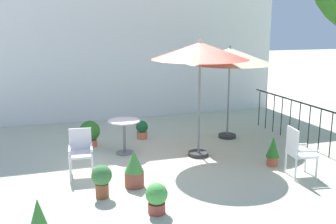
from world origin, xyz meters
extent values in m
plane|color=beige|center=(0.00, 0.00, 0.00)|extent=(60.00, 60.00, 0.00)
cube|color=white|center=(0.00, 4.34, 2.70)|extent=(9.69, 0.30, 5.41)
cube|color=black|center=(3.36, 0.00, 1.00)|extent=(0.03, 4.75, 0.03)
cylinder|color=black|center=(3.36, -0.73, 0.50)|extent=(0.02, 0.02, 1.00)
cylinder|color=black|center=(3.36, -0.37, 0.50)|extent=(0.02, 0.02, 1.00)
cylinder|color=black|center=(3.36, 0.00, 0.50)|extent=(0.02, 0.02, 1.00)
cylinder|color=black|center=(3.36, 0.37, 0.50)|extent=(0.02, 0.02, 1.00)
cylinder|color=black|center=(3.36, 0.73, 0.50)|extent=(0.02, 0.02, 1.00)
cylinder|color=black|center=(3.36, 1.10, 0.50)|extent=(0.02, 0.02, 1.00)
cylinder|color=black|center=(3.36, 1.46, 0.50)|extent=(0.02, 0.02, 1.00)
cylinder|color=black|center=(3.36, 1.83, 0.50)|extent=(0.02, 0.02, 1.00)
cylinder|color=black|center=(3.36, 2.19, 0.50)|extent=(0.02, 0.02, 1.00)
cylinder|color=#2D2D2D|center=(1.96, 1.34, 0.04)|extent=(0.44, 0.44, 0.08)
cylinder|color=slate|center=(1.96, 1.34, 1.12)|extent=(0.04, 0.04, 2.25)
cone|color=beige|center=(1.96, 1.34, 2.05)|extent=(2.12, 2.12, 0.39)
sphere|color=slate|center=(1.96, 1.34, 2.28)|extent=(0.06, 0.06, 0.06)
cylinder|color=#2D2D2D|center=(0.73, 0.26, 0.04)|extent=(0.44, 0.44, 0.08)
cylinder|color=slate|center=(0.73, 0.26, 1.22)|extent=(0.04, 0.04, 2.44)
cone|color=#D1463A|center=(0.73, 0.26, 2.27)|extent=(2.04, 2.04, 0.35)
sphere|color=slate|center=(0.73, 0.26, 2.47)|extent=(0.06, 0.06, 0.06)
cylinder|color=silver|center=(-0.77, 0.90, 0.74)|extent=(0.71, 0.71, 0.02)
cylinder|color=slate|center=(-0.77, 0.90, 0.37)|extent=(0.06, 0.06, 0.73)
cylinder|color=slate|center=(-0.77, 0.90, 0.01)|extent=(0.39, 0.39, 0.03)
cube|color=white|center=(2.11, -1.44, 0.44)|extent=(0.51, 0.51, 0.04)
cube|color=white|center=(1.91, -1.41, 0.70)|extent=(0.11, 0.43, 0.49)
cube|color=white|center=(2.08, -1.65, 0.56)|extent=(0.40, 0.10, 0.03)
cube|color=white|center=(2.14, -1.24, 0.56)|extent=(0.40, 0.10, 0.03)
cylinder|color=white|center=(2.28, -1.68, 0.21)|extent=(0.04, 0.04, 0.42)
cylinder|color=white|center=(2.34, -1.27, 0.21)|extent=(0.04, 0.04, 0.42)
cylinder|color=white|center=(1.87, -1.62, 0.21)|extent=(0.04, 0.04, 0.42)
cylinder|color=white|center=(1.94, -1.21, 0.21)|extent=(0.04, 0.04, 0.42)
cube|color=silver|center=(-1.82, -0.22, 0.45)|extent=(0.48, 0.54, 0.04)
cube|color=silver|center=(-1.80, 0.01, 0.68)|extent=(0.42, 0.08, 0.42)
cube|color=silver|center=(-2.02, -0.20, 0.57)|extent=(0.08, 0.45, 0.03)
cube|color=silver|center=(-1.62, -0.24, 0.57)|extent=(0.08, 0.45, 0.03)
cylinder|color=silver|center=(-2.04, -0.43, 0.22)|extent=(0.04, 0.04, 0.43)
cylinder|color=silver|center=(-1.64, -0.47, 0.22)|extent=(0.04, 0.04, 0.43)
cylinder|color=silver|center=(-2.00, 0.03, 0.22)|extent=(0.04, 0.04, 0.43)
cylinder|color=silver|center=(-1.60, -0.01, 0.22)|extent=(0.04, 0.04, 0.43)
cylinder|color=brown|center=(-0.98, -0.95, 0.14)|extent=(0.34, 0.34, 0.28)
cylinder|color=#382819|center=(-0.98, -0.95, 0.27)|extent=(0.30, 0.30, 0.02)
cone|color=#478A3E|center=(-0.98, -0.95, 0.47)|extent=(0.35, 0.35, 0.39)
cylinder|color=#9B4339|center=(-0.89, -2.04, 0.08)|extent=(0.26, 0.26, 0.17)
cylinder|color=#382819|center=(-0.89, -2.04, 0.16)|extent=(0.23, 0.23, 0.02)
sphere|color=#489B44|center=(-0.89, -2.04, 0.31)|extent=(0.34, 0.34, 0.34)
sphere|color=#BC4BB5|center=(-0.82, -1.96, 0.26)|extent=(0.08, 0.08, 0.08)
sphere|color=#BC4BB5|center=(-0.94, -1.92, 0.29)|extent=(0.07, 0.07, 0.07)
sphere|color=#BC4BB5|center=(-0.83, -1.96, 0.29)|extent=(0.07, 0.07, 0.07)
cylinder|color=#B85535|center=(1.92, -0.78, 0.09)|extent=(0.22, 0.22, 0.19)
cylinder|color=#382819|center=(1.92, -0.78, 0.18)|extent=(0.20, 0.20, 0.02)
cone|color=#266A23|center=(1.92, -0.78, 0.40)|extent=(0.27, 0.27, 0.43)
cylinder|color=#C05B41|center=(-1.43, 1.66, 0.09)|extent=(0.31, 0.31, 0.17)
cylinder|color=#382819|center=(-1.43, 1.66, 0.16)|extent=(0.28, 0.28, 0.02)
sphere|color=#2D6721|center=(-1.43, 1.66, 0.38)|extent=(0.48, 0.48, 0.48)
sphere|color=#EE4331|center=(-1.60, 1.59, 0.38)|extent=(0.10, 0.10, 0.10)
sphere|color=#EE4331|center=(-1.59, 1.60, 0.45)|extent=(0.13, 0.13, 0.13)
cone|color=#387E31|center=(-2.58, -2.38, 0.40)|extent=(0.27, 0.27, 0.46)
cylinder|color=#CE6C4B|center=(-0.11, 1.91, 0.09)|extent=(0.26, 0.26, 0.18)
cylinder|color=#382819|center=(-0.11, 1.91, 0.17)|extent=(0.23, 0.23, 0.02)
sphere|color=#19592D|center=(-0.11, 1.91, 0.31)|extent=(0.30, 0.30, 0.30)
cylinder|color=brown|center=(-1.59, -1.23, 0.12)|extent=(0.22, 0.22, 0.24)
cylinder|color=#382819|center=(-1.59, -1.23, 0.23)|extent=(0.19, 0.19, 0.02)
sphere|color=#3B733A|center=(-1.59, -1.23, 0.39)|extent=(0.34, 0.34, 0.34)
sphere|color=#E04B42|center=(-1.66, -1.30, 0.38)|extent=(0.06, 0.06, 0.06)
sphere|color=#E04B42|center=(-1.60, -1.09, 0.35)|extent=(0.10, 0.10, 0.10)
camera|label=1|loc=(-2.42, -7.35, 2.81)|focal=42.21mm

